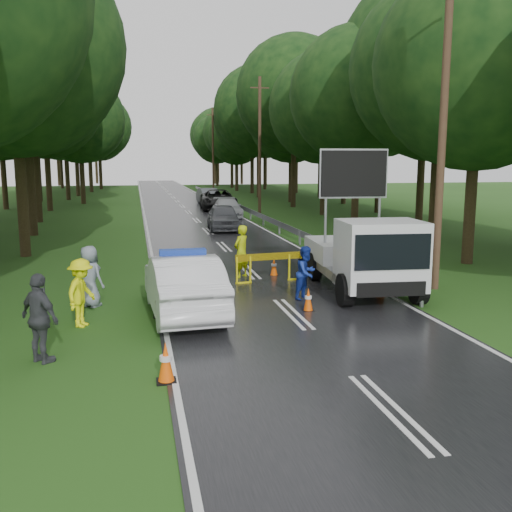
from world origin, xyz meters
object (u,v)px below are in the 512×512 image
object	(u,v)px
barrier	(270,260)
queue_car_third	(218,200)
work_truck	(365,255)
queue_car_second	(227,208)
queue_car_first	(223,217)
queue_car_fourth	(209,196)
civilian	(306,273)
police_sedan	(183,285)
officer	(241,251)

from	to	relation	value
barrier	queue_car_third	world-z (taller)	queue_car_third
work_truck	queue_car_third	world-z (taller)	work_truck
barrier	queue_car_second	size ratio (longest dim) A/B	0.52
queue_car_first	queue_car_fourth	distance (m)	19.49
queue_car_first	civilian	bearing A→B (deg)	-86.56
barrier	queue_car_second	xyz separation A→B (m)	(2.07, 21.89, -0.08)
queue_car_second	civilian	bearing A→B (deg)	-90.89
police_sedan	work_truck	bearing A→B (deg)	-169.40
police_sedan	officer	distance (m)	5.03
queue_car_first	queue_car_second	distance (m)	7.56
queue_car_fourth	officer	bearing A→B (deg)	-100.36
officer	queue_car_fourth	distance (m)	33.07
police_sedan	queue_car_fourth	distance (m)	37.76
barrier	officer	xyz separation A→B (m)	(-0.78, 0.97, 0.17)
police_sedan	queue_car_fourth	bearing A→B (deg)	-101.44
officer	civilian	world-z (taller)	officer
civilian	queue_car_second	bearing A→B (deg)	48.20
police_sedan	barrier	xyz separation A→B (m)	(3.13, 3.47, -0.06)
work_truck	barrier	world-z (taller)	work_truck
barrier	queue_car_second	world-z (taller)	queue_car_second
officer	queue_car_second	size ratio (longest dim) A/B	0.40
queue_car_fourth	queue_car_third	bearing A→B (deg)	-95.07
queue_car_first	queue_car_third	distance (m)	13.52
work_truck	queue_car_third	bearing A→B (deg)	94.55
barrier	queue_car_first	size ratio (longest dim) A/B	0.54
barrier	queue_car_fourth	bearing A→B (deg)	79.72
queue_car_second	queue_car_fourth	size ratio (longest dim) A/B	1.03
police_sedan	work_truck	distance (m)	5.78
police_sedan	queue_car_second	world-z (taller)	police_sedan
work_truck	officer	bearing A→B (deg)	140.82
barrier	civilian	bearing A→B (deg)	-85.13
police_sedan	queue_car_second	bearing A→B (deg)	-104.80
work_truck	barrier	bearing A→B (deg)	143.75
work_truck	queue_car_third	xyz separation A→B (m)	(-0.20, 29.99, -0.35)
queue_car_first	queue_car_third	world-z (taller)	queue_car_third
queue_car_third	queue_car_fourth	size ratio (longest dim) A/B	1.33
civilian	queue_car_third	xyz separation A→B (m)	(1.77, 30.37, 0.04)
civilian	queue_car_third	bearing A→B (deg)	48.56
police_sedan	queue_car_fourth	world-z (taller)	police_sedan
barrier	queue_car_first	distance (m)	14.49
work_truck	queue_car_fourth	xyz separation A→B (m)	(-0.20, 35.99, -0.44)
work_truck	queue_car_third	distance (m)	29.99
police_sedan	officer	bearing A→B (deg)	-121.08
queue_car_second	queue_car_third	bearing A→B (deg)	90.91
police_sedan	civilian	world-z (taller)	police_sedan
civilian	queue_car_second	xyz separation A→B (m)	(1.57, 24.37, -0.12)
work_truck	queue_car_third	size ratio (longest dim) A/B	0.95
work_truck	queue_car_second	bearing A→B (deg)	95.11
police_sedan	officer	xyz separation A→B (m)	(2.35, 4.44, 0.11)
barrier	officer	bearing A→B (deg)	122.57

